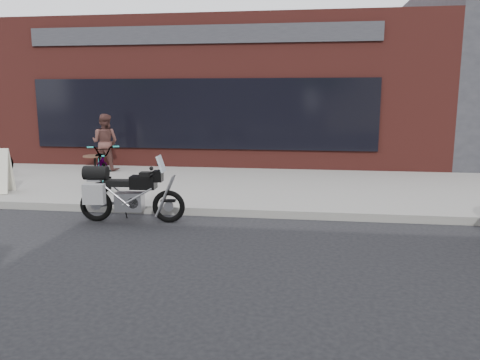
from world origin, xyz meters
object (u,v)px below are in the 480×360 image
object	(u,v)px
cafe_patron_left	(105,142)
motorcycle	(124,193)
bicycle_front	(103,166)
cafe_table	(95,156)

from	to	relation	value
cafe_patron_left	motorcycle	bearing A→B (deg)	121.26
motorcycle	cafe_patron_left	size ratio (longest dim) A/B	1.20
motorcycle	bicycle_front	xyz separation A→B (m)	(-1.40, 2.25, 0.14)
motorcycle	bicycle_front	distance (m)	2.65
cafe_table	motorcycle	bearing A→B (deg)	-59.98
bicycle_front	cafe_patron_left	bearing A→B (deg)	83.92
bicycle_front	cafe_patron_left	size ratio (longest dim) A/B	1.21
bicycle_front	cafe_table	size ratio (longest dim) A/B	2.92
motorcycle	bicycle_front	size ratio (longest dim) A/B	0.99
bicycle_front	cafe_table	xyz separation A→B (m)	(-1.47, 2.73, -0.16)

